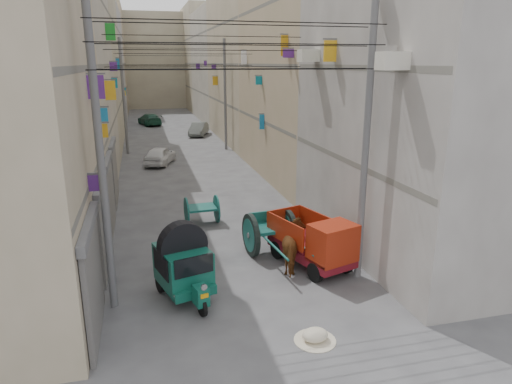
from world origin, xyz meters
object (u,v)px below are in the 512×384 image
object	(u,v)px
mini_truck	(318,245)
distant_car_white	(160,155)
tonga_cart	(270,232)
auto_rickshaw	(184,264)
second_cart	(202,209)
distant_car_green	(150,119)
feed_sack	(315,335)
distant_car_grey	(199,129)
horse	(295,247)

from	to	relation	value
mini_truck	distant_car_white	xyz separation A→B (m)	(-4.06, 17.07, -0.24)
tonga_cart	distant_car_white	distance (m)	15.72
auto_rickshaw	second_cart	xyz separation A→B (m)	(1.28, 5.88, -0.38)
auto_rickshaw	mini_truck	distance (m)	4.32
distant_car_green	distant_car_white	bearing A→B (deg)	75.99
mini_truck	distant_car_white	bearing A→B (deg)	85.98
feed_sack	distant_car_grey	distance (m)	32.18
distant_car_green	horse	bearing A→B (deg)	81.10
second_cart	horse	size ratio (longest dim) A/B	0.77
feed_sack	distant_car_green	xyz separation A→B (m)	(-2.71, 40.48, 0.44)
distant_car_green	second_cart	bearing A→B (deg)	77.83
mini_truck	horse	xyz separation A→B (m)	(-0.68, 0.22, -0.08)
tonga_cart	distant_car_white	xyz separation A→B (m)	(-2.96, 15.43, -0.18)
tonga_cart	mini_truck	bearing A→B (deg)	-61.96
tonga_cart	mini_truck	world-z (taller)	mini_truck
distant_car_white	distant_car_grey	size ratio (longest dim) A/B	0.98
tonga_cart	horse	bearing A→B (deg)	-79.33
tonga_cart	mini_truck	size ratio (longest dim) A/B	1.01
tonga_cart	feed_sack	bearing A→B (deg)	-99.97
tonga_cart	distant_car_grey	size ratio (longest dim) A/B	0.95
horse	distant_car_white	xyz separation A→B (m)	(-3.38, 16.85, -0.16)
mini_truck	horse	size ratio (longest dim) A/B	1.88
auto_rickshaw	mini_truck	world-z (taller)	mini_truck
auto_rickshaw	mini_truck	bearing A→B (deg)	-6.38
tonga_cart	mini_truck	xyz separation A→B (m)	(1.10, -1.64, 0.06)
horse	tonga_cart	bearing A→B (deg)	-58.28
mini_truck	distant_car_green	size ratio (longest dim) A/B	0.81
tonga_cart	mini_truck	distance (m)	1.97
mini_truck	feed_sack	size ratio (longest dim) A/B	5.32
auto_rickshaw	distant_car_green	distance (m)	37.55
distant_car_white	auto_rickshaw	bearing A→B (deg)	108.71
mini_truck	distant_car_grey	bearing A→B (deg)	72.82
distant_car_white	distant_car_green	xyz separation A→B (m)	(-0.12, 19.76, 0.01)
auto_rickshaw	distant_car_grey	world-z (taller)	auto_rickshaw
tonga_cart	distant_car_white	size ratio (longest dim) A/B	0.98
horse	distant_car_grey	distance (m)	28.29
feed_sack	distant_car_white	xyz separation A→B (m)	(-2.58, 20.72, 0.43)
distant_car_green	auto_rickshaw	bearing A→B (deg)	75.53
auto_rickshaw	distant_car_green	world-z (taller)	auto_rickshaw
tonga_cart	distant_car_green	size ratio (longest dim) A/B	0.81
mini_truck	feed_sack	xyz separation A→B (m)	(-1.48, -3.65, -0.67)
distant_car_white	distant_car_grey	world-z (taller)	distant_car_white
tonga_cart	distant_car_grey	world-z (taller)	tonga_cart
second_cart	distant_car_green	bearing A→B (deg)	89.00
distant_car_grey	distant_car_green	world-z (taller)	distant_car_green
second_cart	feed_sack	size ratio (longest dim) A/B	2.18
tonga_cart	feed_sack	world-z (taller)	tonga_cart
second_cart	distant_car_white	xyz separation A→B (m)	(-1.09, 11.90, -0.03)
distant_car_white	distant_car_green	bearing A→B (deg)	-70.31
auto_rickshaw	horse	xyz separation A→B (m)	(3.57, 0.93, -0.24)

